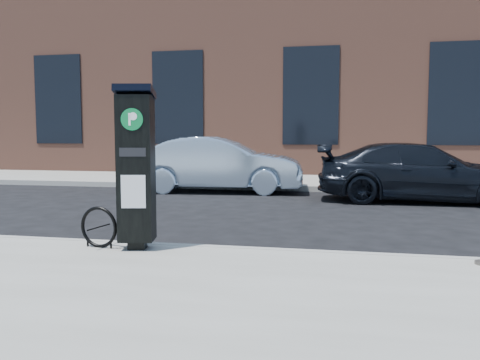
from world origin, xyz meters
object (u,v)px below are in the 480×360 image
(bike_rack, at_px, (99,227))
(car_dark, at_px, (420,172))
(parking_kiosk, at_px, (136,166))
(car_silver, at_px, (219,164))

(bike_rack, height_order, car_dark, car_dark)
(parking_kiosk, relative_size, bike_rack, 3.82)
(parking_kiosk, bearing_deg, bike_rack, 174.07)
(car_dark, bearing_deg, parking_kiosk, 145.94)
(bike_rack, distance_m, car_silver, 7.82)
(parking_kiosk, distance_m, bike_rack, 0.98)
(parking_kiosk, height_order, bike_rack, parking_kiosk)
(car_dark, bearing_deg, car_silver, 78.78)
(bike_rack, bearing_deg, car_silver, 100.32)
(parking_kiosk, distance_m, car_silver, 7.81)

